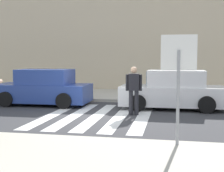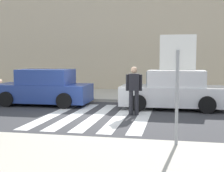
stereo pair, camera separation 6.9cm
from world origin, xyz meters
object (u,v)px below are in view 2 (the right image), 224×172
(stop_sign, at_px, (178,65))
(parked_car_blue, at_px, (44,88))
(pedestrian_crossing, at_px, (134,88))
(parked_car_white, at_px, (173,91))

(stop_sign, bearing_deg, parked_car_blue, 133.87)
(pedestrian_crossing, relative_size, parked_car_blue, 0.42)
(pedestrian_crossing, relative_size, parked_car_white, 0.42)
(parked_car_blue, bearing_deg, stop_sign, -46.13)
(pedestrian_crossing, bearing_deg, stop_sign, -70.63)
(stop_sign, xyz_separation_m, pedestrian_crossing, (-1.45, 4.13, -0.89))
(stop_sign, height_order, parked_car_blue, stop_sign)
(stop_sign, distance_m, parked_car_white, 5.93)
(pedestrian_crossing, height_order, parked_car_white, pedestrian_crossing)
(parked_car_blue, distance_m, parked_car_white, 5.51)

